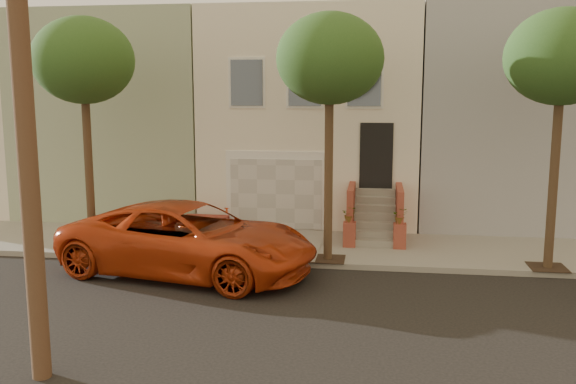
# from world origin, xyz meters

# --- Properties ---
(ground) EXTENTS (90.00, 90.00, 0.00)m
(ground) POSITION_xyz_m (0.00, 0.00, 0.00)
(ground) COLOR black
(ground) RESTS_ON ground
(sidewalk) EXTENTS (40.00, 3.70, 0.15)m
(sidewalk) POSITION_xyz_m (0.00, 5.35, 0.07)
(sidewalk) COLOR gray
(sidewalk) RESTS_ON ground
(house_row) EXTENTS (33.10, 11.70, 7.00)m
(house_row) POSITION_xyz_m (0.00, 11.19, 3.64)
(house_row) COLOR beige
(house_row) RESTS_ON sidewalk
(tree_left) EXTENTS (2.70, 2.57, 6.30)m
(tree_left) POSITION_xyz_m (-5.50, 3.90, 5.26)
(tree_left) COLOR #2D2116
(tree_left) RESTS_ON sidewalk
(tree_mid) EXTENTS (2.70, 2.57, 6.30)m
(tree_mid) POSITION_xyz_m (1.00, 3.90, 5.26)
(tree_mid) COLOR #2D2116
(tree_mid) RESTS_ON sidewalk
(tree_right) EXTENTS (2.70, 2.57, 6.30)m
(tree_right) POSITION_xyz_m (6.50, 3.90, 5.26)
(tree_right) COLOR #2D2116
(tree_right) RESTS_ON sidewalk
(pickup_truck) EXTENTS (6.83, 4.17, 1.77)m
(pickup_truck) POSITION_xyz_m (-2.34, 2.61, 0.88)
(pickup_truck) COLOR #B83611
(pickup_truck) RESTS_ON ground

